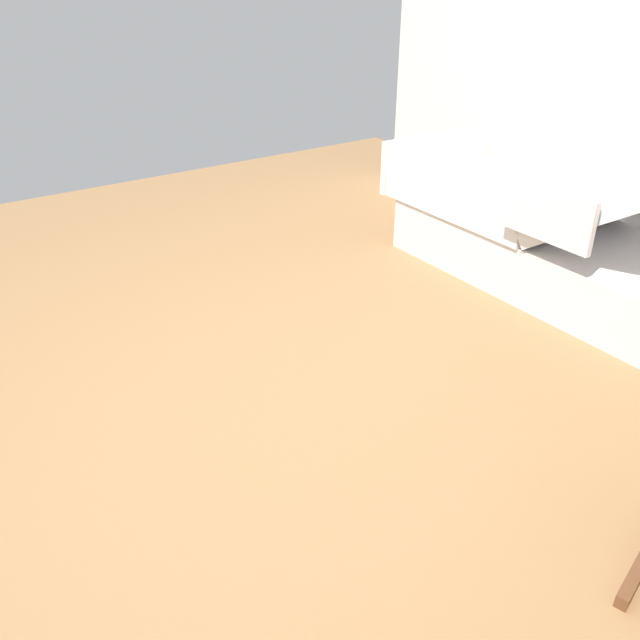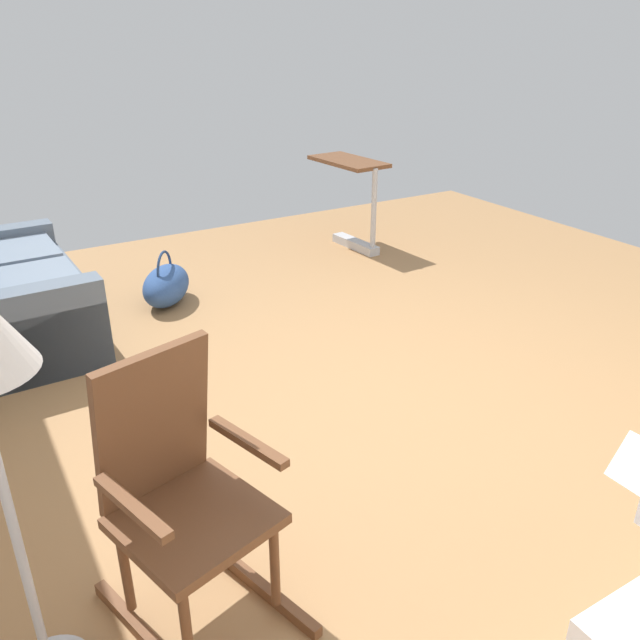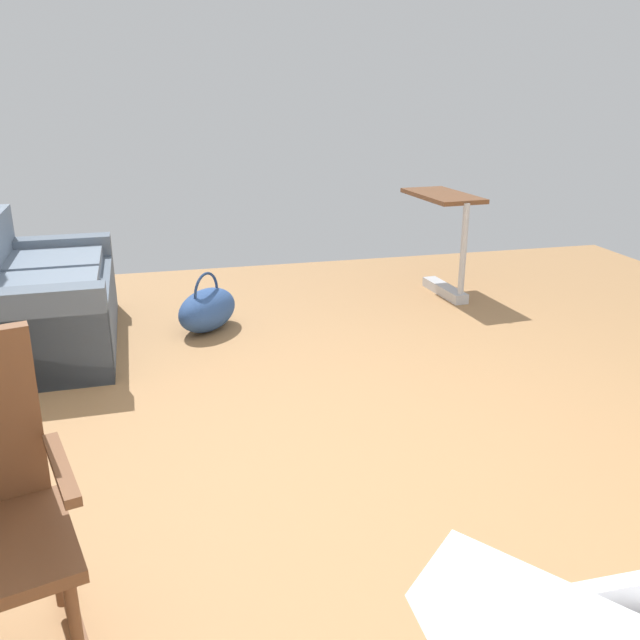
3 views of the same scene
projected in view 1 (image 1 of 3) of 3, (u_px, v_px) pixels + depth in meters
name	position (u px, v px, depth m)	size (l,w,h in m)	color
ground_plane	(242.00, 426.00, 2.92)	(7.38, 7.38, 0.00)	#9E7247
hospital_bed	(551.00, 233.00, 4.07)	(1.05, 2.07, 1.11)	silver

